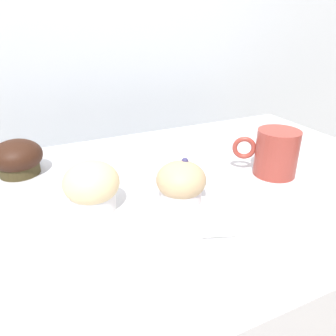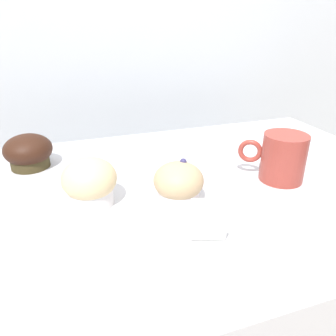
{
  "view_description": "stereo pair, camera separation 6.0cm",
  "coord_description": "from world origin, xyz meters",
  "px_view_note": "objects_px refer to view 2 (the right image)",
  "views": [
    {
      "loc": [
        -0.26,
        -0.5,
        1.26
      ],
      "look_at": [
        -0.03,
        -0.01,
        1.0
      ],
      "focal_mm": 35.0,
      "sensor_mm": 36.0,
      "label": 1
    },
    {
      "loc": [
        -0.21,
        -0.52,
        1.26
      ],
      "look_at": [
        -0.03,
        -0.01,
        1.0
      ],
      "focal_mm": 35.0,
      "sensor_mm": 36.0,
      "label": 2
    }
  ],
  "objects_px": {
    "muffin_back_left": "(90,183)",
    "muffin_front_left": "(179,184)",
    "muffin_front_center": "(28,152)",
    "coffee_cup": "(283,157)"
  },
  "relations": [
    {
      "from": "muffin_back_left",
      "to": "muffin_front_left",
      "type": "xyz_separation_m",
      "value": [
        0.15,
        -0.04,
        -0.01
      ]
    },
    {
      "from": "muffin_front_left",
      "to": "muffin_back_left",
      "type": "bearing_deg",
      "value": 164.94
    },
    {
      "from": "muffin_front_center",
      "to": "coffee_cup",
      "type": "relative_size",
      "value": 0.88
    },
    {
      "from": "muffin_front_center",
      "to": "muffin_front_left",
      "type": "height_order",
      "value": "muffin_front_left"
    },
    {
      "from": "muffin_back_left",
      "to": "coffee_cup",
      "type": "bearing_deg",
      "value": -3.96
    },
    {
      "from": "muffin_back_left",
      "to": "muffin_front_left",
      "type": "distance_m",
      "value": 0.15
    },
    {
      "from": "muffin_back_left",
      "to": "coffee_cup",
      "type": "distance_m",
      "value": 0.37
    },
    {
      "from": "muffin_front_center",
      "to": "muffin_front_left",
      "type": "xyz_separation_m",
      "value": [
        0.25,
        -0.24,
        -0.0
      ]
    },
    {
      "from": "muffin_front_center",
      "to": "muffin_back_left",
      "type": "relative_size",
      "value": 1.08
    },
    {
      "from": "muffin_front_center",
      "to": "muffin_front_left",
      "type": "bearing_deg",
      "value": -43.45
    }
  ]
}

